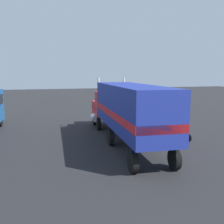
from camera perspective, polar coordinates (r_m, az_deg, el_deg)
The scene contains 6 objects.
ground_plane at distance 24.99m, azimuth -0.32°, elevation -2.85°, with size 120.00×120.00×0.00m, color #232326.
lane_stripe_near at distance 21.32m, azimuth 13.09°, elevation -5.03°, with size 4.40×0.16×0.01m, color silver.
lane_stripe_mid at distance 28.39m, azimuth 12.02°, elevation -1.65°, with size 4.40×0.16×0.01m, color silver.
semi_truck at distance 18.06m, azimuth 3.01°, elevation 0.89°, with size 14.32×3.62×4.50m.
person_bystander at distance 19.40m, azimuth 8.54°, elevation -3.55°, with size 0.34×0.47×1.63m.
motorcycle at distance 19.88m, azimuth 14.20°, elevation -4.64°, with size 1.92×1.05×1.12m.
Camera 1 is at (-23.51, 6.91, 4.90)m, focal length 42.10 mm.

